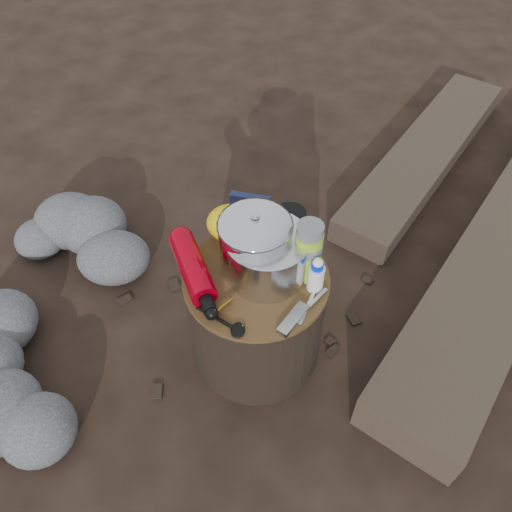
# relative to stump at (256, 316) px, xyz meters

# --- Properties ---
(ground) EXTENTS (60.00, 60.00, 0.00)m
(ground) POSITION_rel_stump_xyz_m (0.00, 0.00, -0.19)
(ground) COLOR black
(ground) RESTS_ON ground
(stump) EXTENTS (0.42, 0.42, 0.39)m
(stump) POSITION_rel_stump_xyz_m (0.00, 0.00, 0.00)
(stump) COLOR black
(stump) RESTS_ON ground
(rock_ring) EXTENTS (0.48, 1.05, 0.21)m
(rock_ring) POSITION_rel_stump_xyz_m (-0.70, 0.08, -0.09)
(rock_ring) COLOR #525256
(rock_ring) RESTS_ON ground
(log_main) EXTENTS (1.30, 1.77, 0.16)m
(log_main) POSITION_rel_stump_xyz_m (0.95, 0.46, -0.11)
(log_main) COLOR #3D3026
(log_main) RESTS_ON ground
(log_small) EXTENTS (0.93, 1.29, 0.11)m
(log_small) POSITION_rel_stump_xyz_m (0.73, 1.03, -0.14)
(log_small) COLOR #3D3026
(log_small) RESTS_ON ground
(foil_windscreen) EXTENTS (0.23, 0.23, 0.14)m
(foil_windscreen) POSITION_rel_stump_xyz_m (0.03, 0.02, 0.26)
(foil_windscreen) COLOR silver
(foil_windscreen) RESTS_ON stump
(camping_pot) EXTENTS (0.20, 0.20, 0.20)m
(camping_pot) POSITION_rel_stump_xyz_m (-0.00, 0.04, 0.29)
(camping_pot) COLOR silver
(camping_pot) RESTS_ON stump
(fuel_bottle) EXTENTS (0.20, 0.31, 0.07)m
(fuel_bottle) POSITION_rel_stump_xyz_m (-0.18, -0.00, 0.23)
(fuel_bottle) COLOR #A50011
(fuel_bottle) RESTS_ON stump
(thermos) EXTENTS (0.08, 0.08, 0.19)m
(thermos) POSITION_rel_stump_xyz_m (0.14, 0.02, 0.29)
(thermos) COLOR #9ACC28
(thermos) RESTS_ON stump
(travel_mug) EXTENTS (0.09, 0.09, 0.13)m
(travel_mug) POSITION_rel_stump_xyz_m (0.09, 0.13, 0.26)
(travel_mug) COLOR black
(travel_mug) RESTS_ON stump
(stuff_sack) EXTENTS (0.16, 0.13, 0.11)m
(stuff_sack) POSITION_rel_stump_xyz_m (-0.08, 0.16, 0.25)
(stuff_sack) COLOR yellow
(stuff_sack) RESTS_ON stump
(food_pouch) EXTENTS (0.12, 0.05, 0.15)m
(food_pouch) POSITION_rel_stump_xyz_m (-0.03, 0.17, 0.27)
(food_pouch) COLOR #161D46
(food_pouch) RESTS_ON stump
(multitool) EXTENTS (0.09, 0.11, 0.02)m
(multitool) POSITION_rel_stump_xyz_m (0.11, -0.14, 0.20)
(multitool) COLOR #A8A8AD
(multitool) RESTS_ON stump
(pot_grabber) EXTENTS (0.10, 0.13, 0.01)m
(pot_grabber) POSITION_rel_stump_xyz_m (0.15, -0.10, 0.20)
(pot_grabber) COLOR #A8A8AD
(pot_grabber) RESTS_ON stump
(spork) EXTENTS (0.15, 0.10, 0.01)m
(spork) POSITION_rel_stump_xyz_m (-0.10, -0.15, 0.20)
(spork) COLOR black
(spork) RESTS_ON stump
(squeeze_bottle) EXTENTS (0.05, 0.05, 0.11)m
(squeeze_bottle) POSITION_rel_stump_xyz_m (0.17, -0.03, 0.25)
(squeeze_bottle) COLOR white
(squeeze_bottle) RESTS_ON stump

